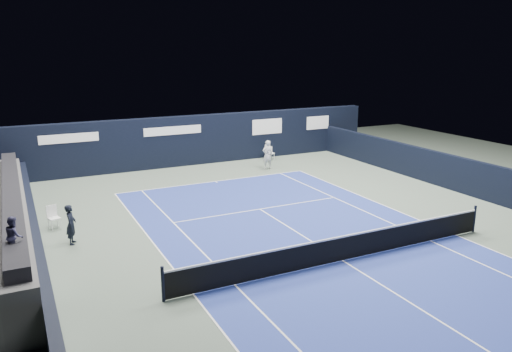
{
  "coord_description": "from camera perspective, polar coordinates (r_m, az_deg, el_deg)",
  "views": [
    {
      "loc": [
        -9.86,
        -13.04,
        7.2
      ],
      "look_at": [
        0.33,
        7.45,
        1.3
      ],
      "focal_mm": 35.0,
      "sensor_mm": 36.0,
      "label": 1
    }
  ],
  "objects": [
    {
      "name": "back_sponsor_wall",
      "position": [
        31.65,
        -7.85,
        4.04
      ],
      "size": [
        26.0,
        0.63,
        3.1
      ],
      "color": "black",
      "rests_on": "ground"
    },
    {
      "name": "court_surface",
      "position": [
        17.86,
        9.89,
        -9.53
      ],
      "size": [
        10.97,
        23.77,
        0.01
      ],
      "primitive_type": "cube",
      "color": "navy",
      "rests_on": "ground"
    },
    {
      "name": "court_markings",
      "position": [
        17.86,
        9.89,
        -9.51
      ],
      "size": [
        11.03,
        23.83,
        0.0
      ],
      "color": "white",
      "rests_on": "court_surface"
    },
    {
      "name": "ground",
      "position": [
        19.37,
        6.38,
        -7.46
      ],
      "size": [
        48.0,
        48.0,
        0.0
      ],
      "primitive_type": "plane",
      "color": "#505F53",
      "rests_on": "ground"
    },
    {
      "name": "line_judge_chair",
      "position": [
        22.07,
        -22.19,
        -4.19
      ],
      "size": [
        0.53,
        0.52,
        0.97
      ],
      "rotation": [
        0.0,
        0.0,
        0.3
      ],
      "color": "white",
      "rests_on": "ground"
    },
    {
      "name": "tennis_player",
      "position": [
        30.38,
        1.31,
        2.45
      ],
      "size": [
        0.65,
        0.83,
        1.77
      ],
      "color": "silver",
      "rests_on": "ground"
    },
    {
      "name": "side_barrier_left",
      "position": [
        20.13,
        -23.99,
        -5.99
      ],
      "size": [
        0.33,
        22.0,
        1.2
      ],
      "color": "black",
      "rests_on": "ground"
    },
    {
      "name": "folding_chair_back_b",
      "position": [
        32.77,
        1.47,
        2.85
      ],
      "size": [
        0.58,
        0.57,
        1.07
      ],
      "rotation": [
        0.0,
        0.0,
        0.28
      ],
      "color": "white",
      "rests_on": "ground"
    },
    {
      "name": "enclosure_wall_right",
      "position": [
        28.58,
        19.97,
        0.84
      ],
      "size": [
        0.3,
        22.0,
        1.8
      ],
      "primitive_type": "cube",
      "color": "black",
      "rests_on": "ground"
    },
    {
      "name": "folding_chair_back_a",
      "position": [
        33.23,
        1.68,
        2.76
      ],
      "size": [
        0.4,
        0.38,
        0.82
      ],
      "rotation": [
        0.0,
        0.0,
        0.11
      ],
      "color": "white",
      "rests_on": "ground"
    },
    {
      "name": "line_judge",
      "position": [
        20.03,
        -20.38,
        -5.21
      ],
      "size": [
        0.52,
        0.64,
        1.54
      ],
      "primitive_type": "imported",
      "rotation": [
        0.0,
        0.0,
        1.28
      ],
      "color": "black",
      "rests_on": "ground"
    },
    {
      "name": "tennis_net",
      "position": [
        17.66,
        9.96,
        -8.03
      ],
      "size": [
        12.9,
        0.1,
        1.1
      ],
      "color": "black",
      "rests_on": "ground"
    }
  ]
}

